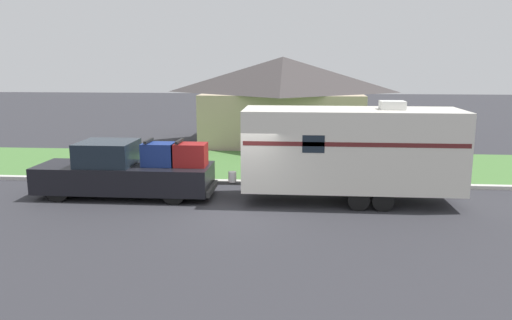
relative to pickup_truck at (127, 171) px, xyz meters
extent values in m
plane|color=#2D2D33|center=(4.15, -1.59, -0.91)|extent=(120.00, 120.00, 0.00)
cube|color=beige|center=(4.15, 2.16, -0.84)|extent=(80.00, 0.30, 0.14)
cube|color=#477538|center=(4.15, 5.81, -0.89)|extent=(80.00, 7.00, 0.03)
cube|color=tan|center=(5.12, 12.84, 0.57)|extent=(9.00, 6.75, 2.96)
pyramid|color=#3D3838|center=(5.12, 12.84, 3.07)|extent=(9.72, 7.29, 2.05)
cube|color=#4C3828|center=(5.12, 9.49, 0.14)|extent=(1.00, 0.06, 2.10)
cylinder|color=black|center=(-2.16, -0.82, -0.49)|extent=(0.83, 0.28, 0.83)
cylinder|color=black|center=(-2.16, 0.82, -0.49)|extent=(0.83, 0.28, 0.83)
cylinder|color=black|center=(1.89, -0.82, -0.49)|extent=(0.83, 0.28, 0.83)
cylinder|color=black|center=(1.89, 0.82, -0.49)|extent=(0.83, 0.28, 0.83)
cube|color=black|center=(-1.32, 0.00, -0.22)|extent=(3.66, 1.99, 0.92)
cube|color=#19232D|center=(-0.66, 0.00, 0.65)|extent=(1.90, 1.84, 0.83)
cube|color=black|center=(1.76, 0.00, -0.22)|extent=(2.48, 1.99, 0.92)
cube|color=#333333|center=(3.06, 0.00, -0.56)|extent=(0.12, 1.80, 0.20)
cube|color=navy|center=(1.21, 0.00, 0.64)|extent=(1.14, 0.84, 0.80)
cube|color=black|center=(0.84, 0.00, 1.12)|extent=(0.10, 0.92, 0.08)
cube|color=maroon|center=(2.30, 0.00, 0.64)|extent=(1.14, 0.84, 0.80)
cube|color=black|center=(1.94, 0.00, 1.12)|extent=(0.10, 0.92, 0.08)
cylinder|color=black|center=(8.02, -1.06, -0.56)|extent=(0.70, 0.22, 0.70)
cylinder|color=black|center=(8.02, 1.06, -0.56)|extent=(0.70, 0.22, 0.70)
cylinder|color=black|center=(8.80, -1.06, -0.56)|extent=(0.70, 0.22, 0.70)
cylinder|color=black|center=(8.80, 1.06, -0.56)|extent=(0.70, 0.22, 0.70)
cube|color=silver|center=(7.83, 0.00, 0.94)|extent=(7.23, 2.40, 2.67)
cube|color=#5B1E1E|center=(7.83, -1.21, 1.27)|extent=(7.09, 0.01, 0.14)
cube|color=#383838|center=(3.73, 0.00, -0.35)|extent=(0.97, 0.12, 0.10)
cylinder|color=silver|center=(3.78, 0.00, -0.12)|extent=(0.28, 0.28, 0.36)
cube|color=silver|center=(9.13, 0.00, 2.41)|extent=(0.80, 0.68, 0.28)
cube|color=#19232D|center=(6.53, -1.21, 1.27)|extent=(0.70, 0.01, 0.56)
cylinder|color=brown|center=(7.38, 2.84, -0.37)|extent=(0.09, 0.09, 1.07)
cube|color=#B2B2B2|center=(7.38, 2.84, 0.27)|extent=(0.48, 0.20, 0.22)
camera|label=1|loc=(6.01, -16.81, 3.84)|focal=35.00mm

